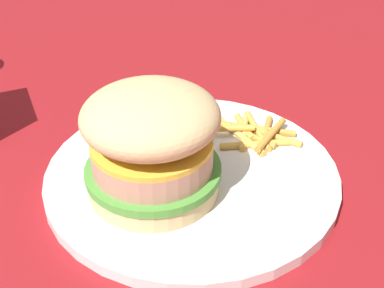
% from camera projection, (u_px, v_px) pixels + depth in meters
% --- Properties ---
extents(ground_plane, '(1.60, 1.60, 0.00)m').
position_uv_depth(ground_plane, '(165.00, 192.00, 0.48)').
color(ground_plane, maroon).
extents(plate, '(0.29, 0.29, 0.01)m').
position_uv_depth(plate, '(192.00, 174.00, 0.50)').
color(plate, white).
rests_on(plate, ground_plane).
extents(sandwich, '(0.12, 0.12, 0.10)m').
position_uv_depth(sandwich, '(152.00, 142.00, 0.44)').
color(sandwich, tan).
rests_on(sandwich, plate).
extents(fries_pile, '(0.08, 0.10, 0.01)m').
position_uv_depth(fries_pile, '(254.00, 134.00, 0.54)').
color(fries_pile, gold).
rests_on(fries_pile, plate).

